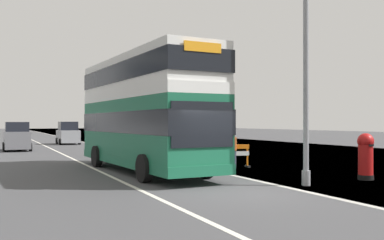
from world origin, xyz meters
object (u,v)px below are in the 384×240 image
(lamppost_foreground, at_px, (306,68))
(red_pillar_postbox, at_px, (366,154))
(double_decker_bus, at_px, (144,111))
(car_receding_mid, at_px, (68,134))
(roadworks_barrier, at_px, (234,154))
(pedestrian_at_kerb, at_px, (233,150))
(car_oncoming_near, at_px, (17,137))

(lamppost_foreground, distance_m, red_pillar_postbox, 4.21)
(double_decker_bus, xyz_separation_m, car_receding_mid, (0.64, 25.33, -1.59))
(lamppost_foreground, relative_size, red_pillar_postbox, 4.86)
(red_pillar_postbox, distance_m, roadworks_barrier, 6.19)
(double_decker_bus, bearing_deg, lamppost_foreground, -59.28)
(red_pillar_postbox, xyz_separation_m, roadworks_barrier, (-2.28, 5.75, -0.28))
(double_decker_bus, xyz_separation_m, pedestrian_at_kerb, (4.29, -0.15, -1.76))
(double_decker_bus, relative_size, car_oncoming_near, 2.75)
(lamppost_foreground, bearing_deg, red_pillar_postbox, 5.74)
(car_oncoming_near, xyz_separation_m, car_receding_mid, (4.92, 8.27, 0.00))
(roadworks_barrier, bearing_deg, double_decker_bus, 178.41)
(car_oncoming_near, relative_size, pedestrian_at_kerb, 2.36)
(lamppost_foreground, relative_size, car_oncoming_near, 2.15)
(car_oncoming_near, bearing_deg, car_receding_mid, 59.24)
(car_oncoming_near, height_order, car_receding_mid, car_receding_mid)
(double_decker_bus, distance_m, car_oncoming_near, 17.66)
(double_decker_bus, relative_size, red_pillar_postbox, 6.21)
(roadworks_barrier, bearing_deg, car_oncoming_near, 116.64)
(pedestrian_at_kerb, bearing_deg, lamppost_foreground, -95.93)
(car_receding_mid, bearing_deg, pedestrian_at_kerb, -81.85)
(lamppost_foreground, height_order, car_oncoming_near, lamppost_foreground)
(red_pillar_postbox, height_order, car_receding_mid, car_receding_mid)
(car_receding_mid, bearing_deg, car_oncoming_near, -120.76)
(red_pillar_postbox, bearing_deg, car_receding_mid, 100.86)
(lamppost_foreground, height_order, red_pillar_postbox, lamppost_foreground)
(double_decker_bus, xyz_separation_m, lamppost_foreground, (3.66, -6.16, 1.33))
(double_decker_bus, height_order, roadworks_barrier, double_decker_bus)
(car_receding_mid, bearing_deg, red_pillar_postbox, -79.14)
(roadworks_barrier, bearing_deg, car_receding_mid, 98.27)
(double_decker_bus, distance_m, red_pillar_postbox, 9.00)
(double_decker_bus, distance_m, car_receding_mid, 25.39)
(roadworks_barrier, xyz_separation_m, car_oncoming_near, (-8.62, 17.18, 0.34))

